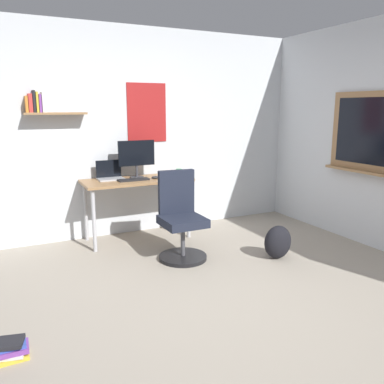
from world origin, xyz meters
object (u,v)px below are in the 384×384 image
Objects in this scene: laptop at (110,175)px; backpack at (278,242)px; desk at (137,186)px; book_stack_on_floor at (9,349)px; coffee_mug at (179,172)px; monitor_primary at (136,156)px; keyboard at (134,180)px; computer_mouse at (155,177)px; office_chair at (181,221)px.

backpack is (1.44, -1.45, -0.63)m from laptop.
desk reaches higher than book_stack_on_floor.
coffee_mug is at bearing 42.82° from book_stack_on_floor.
monitor_primary is 1.25× the size of keyboard.
desk is at bearing 177.81° from coffee_mug.
computer_mouse reaches higher than backpack.
computer_mouse is at bearing -171.61° from coffee_mug.
monitor_primary reaches higher than computer_mouse.
backpack is (0.59, -1.29, -0.62)m from coffee_mug.
desk is 1.38× the size of office_chair.
laptop is 0.84× the size of keyboard.
desk is at bearing 161.66° from computer_mouse.
office_chair is 10.33× the size of coffee_mug.
computer_mouse is 1.66m from backpack.
office_chair is 9.13× the size of computer_mouse.
keyboard reaches higher than book_stack_on_floor.
keyboard is at bearing -42.60° from laptop.
monitor_primary is at bearing 167.85° from coffee_mug.
book_stack_on_floor is (-1.55, -1.97, -0.60)m from desk.
keyboard is 3.56× the size of computer_mouse.
computer_mouse is 2.69m from book_stack_on_floor.
laptop is at bearing 137.40° from keyboard.
office_chair is at bearing 151.84° from backpack.
book_stack_on_floor is (-1.76, -1.16, -0.34)m from office_chair.
office_chair is 2.05× the size of monitor_primary.
monitor_primary reaches higher than backpack.
monitor_primary is (-0.18, 0.90, 0.62)m from office_chair.
keyboard is at bearing 110.78° from office_chair.
coffee_mug is at bearing -10.71° from laptop.
keyboard is at bearing 180.00° from computer_mouse.
laptop is 2.98× the size of computer_mouse.
office_chair is 3.06× the size of laptop.
computer_mouse is at bearing 90.03° from office_chair.
laptop is (-0.51, 0.95, 0.41)m from office_chair.
coffee_mug is 2.96m from book_stack_on_floor.
desk is 3.53× the size of keyboard.
computer_mouse is (0.18, -0.16, -0.25)m from monitor_primary.
laptop is (-0.29, 0.14, 0.14)m from desk.
desk is 14.21× the size of coffee_mug.
coffee_mug is at bearing 66.78° from office_chair.
laptop is at bearing 171.61° from monitor_primary.
office_chair reaches higher than keyboard.
laptop reaches higher than backpack.
keyboard is (-0.28, 0.74, 0.36)m from office_chair.
desk is 2.82× the size of monitor_primary.
office_chair is at bearing -89.97° from computer_mouse.
monitor_primary reaches higher than laptop.
laptop is at bearing 157.54° from computer_mouse.
backpack reaches higher than book_stack_on_floor.
backpack is at bearing -45.61° from keyboard.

